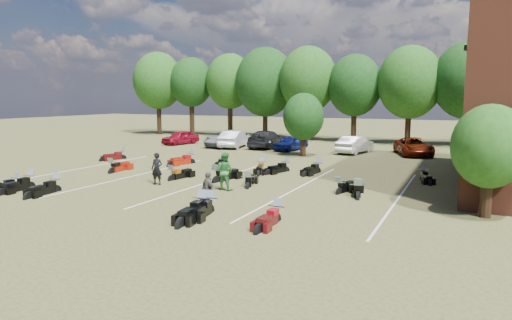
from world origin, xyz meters
The scene contains 36 objects.
ground centered at (0.00, 0.00, 0.00)m, with size 160.00×160.00×0.00m, color brown.
car_0 centered at (-15.88, 18.91, 0.68)m, with size 1.60×3.98×1.36m, color maroon.
car_1 centered at (-9.73, 18.56, 0.78)m, with size 1.65×4.74×1.56m, color #B5B4B9.
car_2 centered at (-10.79, 19.12, 0.77)m, with size 2.57×5.57×1.55m, color gray.
car_3 centered at (-7.00, 19.75, 0.79)m, with size 2.21×5.43×1.58m, color black.
car_4 centered at (-4.25, 18.67, 0.66)m, with size 1.55×3.85×1.31m, color navy.
car_5 centered at (1.30, 18.98, 0.72)m, with size 1.52×4.36×1.44m, color #ACADA8.
car_6 centered at (5.83, 19.69, 0.70)m, with size 2.31×5.02×1.40m, color #611405.
car_7 centered at (11.14, 19.54, 0.70)m, with size 1.97×4.86×1.41m, color #3D3E43.
person_black centered at (-5.06, 0.97, 0.85)m, with size 0.62×0.41×1.71m, color black.
person_green centered at (-1.16, 1.28, 0.95)m, with size 0.92×0.72×1.90m, color #2A7030.
person_grey centered at (0.06, -2.31, 0.77)m, with size 0.91×0.38×1.55m, color #4F4D44.
motorcycle_0 centered at (-10.35, -2.58, 0.00)m, with size 0.76×2.37×1.32m, color black, non-canonical shape.
motorcycle_1 centered at (-10.90, -2.97, 0.00)m, with size 0.64×2.01×1.12m, color black, non-canonical shape.
motorcycle_2 centered at (-8.47, -2.62, 0.00)m, with size 0.73×2.30×1.28m, color black, non-canonical shape.
motorcycle_3 centered at (0.37, -3.41, 0.00)m, with size 0.79×2.47×1.38m, color black, non-canonical shape.
motorcycle_4 centered at (0.53, -2.99, 0.00)m, with size 0.72×2.25×1.26m, color black, non-canonical shape.
motorcycle_5 centered at (-0.07, -2.26, 0.00)m, with size 0.68×2.12×1.18m, color black, non-canonical shape.
motorcycle_6 centered at (3.45, -3.07, 0.00)m, with size 0.69×2.17×1.21m, color #43090C, non-canonical shape.
motorcycle_7 centered at (-9.87, 2.84, 0.00)m, with size 0.75×2.37×1.32m, color #981B0B, non-canonical shape.
motorcycle_8 centered at (-5.09, 2.36, 0.00)m, with size 0.70×2.21×1.23m, color black, non-canonical shape.
motorcycle_10 centered at (-0.29, 2.16, 0.00)m, with size 0.70×2.21×1.23m, color black, non-canonical shape.
motorcycle_11 centered at (-2.55, 2.92, 0.00)m, with size 0.80×2.50×1.39m, color black, non-canonical shape.
motorcycle_12 centered at (5.32, 2.11, 0.00)m, with size 0.76×2.40×1.34m, color black, non-canonical shape.
motorcycle_13 centered at (4.28, 2.82, 0.00)m, with size 0.66×2.07×1.16m, color black, non-canonical shape.
motorcycle_14 centered at (-13.71, 8.11, 0.00)m, with size 0.70×2.20×1.23m, color #420B09, non-canonical shape.
motorcycle_15 centered at (-7.75, 8.31, 0.00)m, with size 0.78×2.46×1.37m, color maroon, non-canonical shape.
motorcycle_16 centered at (-5.14, 8.15, 0.00)m, with size 0.66×2.06×1.15m, color black, non-canonical shape.
motorcycle_17 centered at (-1.86, 7.31, 0.00)m, with size 0.71×2.22×1.24m, color black, non-canonical shape.
motorcycle_18 centered at (1.47, 8.31, 0.00)m, with size 0.72×2.25×1.26m, color black, non-canonical shape.
motorcycle_19 centered at (-0.47, 7.87, 0.00)m, with size 0.71×2.24×1.25m, color black, non-canonical shape.
motorcycle_20 centered at (7.55, 8.40, 0.00)m, with size 0.66×2.08×1.16m, color black, non-canonical shape.
tree_line centered at (-1.00, 29.00, 6.31)m, with size 56.00×6.00×9.79m.
young_tree_near_building centered at (10.50, 1.00, 2.75)m, with size 2.80×2.80×4.16m.
young_tree_midfield centered at (-2.00, 15.50, 3.09)m, with size 3.20×3.20×4.70m.
parking_lines centered at (-3.00, 3.00, 0.01)m, with size 20.10×14.00×0.01m.
Camera 1 is at (9.75, -18.33, 4.61)m, focal length 32.00 mm.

